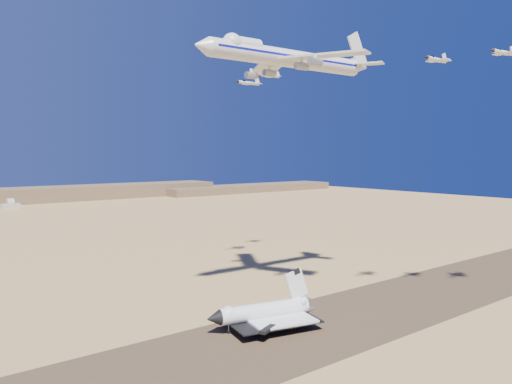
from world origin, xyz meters
TOP-DOWN VIEW (x-y plane):
  - ground at (0.00, 0.00)m, footprint 1200.00×1200.00m
  - runway at (0.00, 0.00)m, footprint 600.00×50.00m
  - ridgeline at (65.32, 527.31)m, footprint 960.00×90.00m
  - shuttle at (21.35, 10.62)m, footprint 40.39×30.45m
  - carrier_747 at (45.16, 27.23)m, footprint 87.35×67.79m
  - crew_a at (26.78, 1.97)m, footprint 0.54×0.66m
  - crew_b at (24.89, 5.75)m, footprint 0.96×0.96m
  - crew_c at (28.17, 1.63)m, footprint 1.22×1.05m
  - chase_jet_a at (76.73, -18.94)m, footprint 14.93×7.92m
  - chase_jet_b at (92.54, -35.10)m, footprint 15.02×8.26m
  - chase_jet_d at (65.56, 77.01)m, footprint 16.20×8.62m
  - chase_jet_e at (86.84, 86.00)m, footprint 14.38×7.87m

SIDE VIEW (x-z plane):
  - ground at x=0.00m, z-range 0.00..0.00m
  - runway at x=0.00m, z-range 0.00..0.06m
  - crew_a at x=26.78m, z-range 0.06..1.63m
  - crew_b at x=24.89m, z-range 0.06..1.83m
  - crew_c at x=28.17m, z-range 0.06..1.93m
  - shuttle at x=21.35m, z-range -4.60..15.28m
  - ridgeline at x=65.32m, z-range -1.37..16.63m
  - chase_jet_a at x=76.73m, z-range 92.52..96.24m
  - chase_jet_d at x=65.56m, z-range 93.62..97.65m
  - chase_jet_b at x=92.54m, z-range 94.43..98.18m
  - carrier_747 at x=45.16m, z-range 87.22..109.01m
  - chase_jet_e at x=86.84m, z-range 100.35..103.94m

